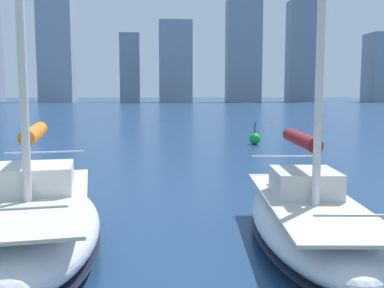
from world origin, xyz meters
TOP-DOWN VIEW (x-y plane):
  - city_skyline at (11.10, -157.36)m, footprint 169.63×18.91m
  - sailboat_maroon at (-2.62, -6.24)m, footprint 2.89×6.81m
  - sailboat_orange at (3.08, -6.23)m, footprint 3.47×6.84m
  - channel_buoy at (-5.89, -24.88)m, footprint 0.70×0.70m

SIDE VIEW (x-z plane):
  - channel_buoy at x=-5.89m, z-range -0.34..1.06m
  - sailboat_maroon at x=-2.62m, z-range -5.26..6.58m
  - sailboat_orange at x=3.08m, z-range -5.34..6.80m
  - city_skyline at x=11.10m, z-range -3.82..38.25m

